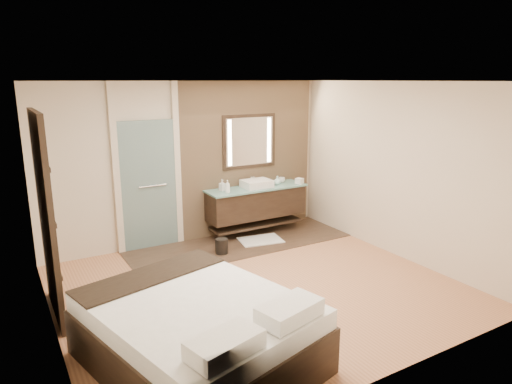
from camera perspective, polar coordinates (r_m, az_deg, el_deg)
floor at (r=6.27m, az=0.20°, el=-11.80°), size 5.00×5.00×0.00m
tile_strip at (r=7.83m, az=-1.98°, el=-6.39°), size 3.80×1.30×0.01m
stone_wall at (r=8.23m, az=-1.01°, el=4.32°), size 2.60×0.08×2.70m
vanity at (r=8.15m, az=0.02°, el=-1.32°), size 1.85×0.55×0.88m
mirror_unit at (r=8.14m, az=-0.83°, el=6.35°), size 1.06×0.04×0.96m
frosted_door at (r=7.55m, az=-13.31°, el=1.47°), size 1.10×0.12×2.70m
shoji_partition at (r=5.69m, az=-24.70°, el=-2.80°), size 0.06×1.20×2.40m
bed at (r=4.66m, az=-7.27°, el=-16.91°), size 2.18×2.49×0.82m
bath_mat at (r=7.93m, az=0.56°, el=-6.03°), size 0.80×0.62×0.02m
waste_bin at (r=7.35m, az=-4.32°, el=-6.79°), size 0.24×0.24×0.25m
tissue_box at (r=8.37m, az=5.45°, el=1.39°), size 0.16×0.16×0.10m
soap_bottle_a at (r=7.65m, az=-3.58°, el=0.68°), size 0.10×0.10×0.22m
soap_bottle_b at (r=7.82m, az=-4.25°, el=0.87°), size 0.10×0.11×0.19m
soap_bottle_c at (r=8.25m, az=2.68°, el=1.46°), size 0.14×0.14×0.16m
cup at (r=8.44m, az=3.21°, el=1.52°), size 0.15×0.15×0.10m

